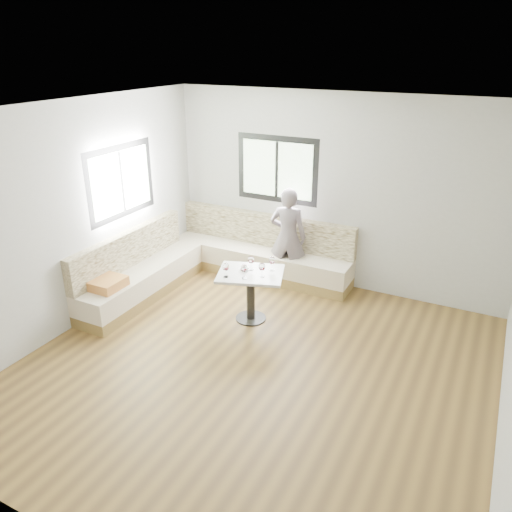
{
  "coord_description": "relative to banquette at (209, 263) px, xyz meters",
  "views": [
    {
      "loc": [
        2.14,
        -4.14,
        3.39
      ],
      "look_at": [
        -0.52,
        1.06,
        0.88
      ],
      "focal_mm": 35.0,
      "sensor_mm": 36.0,
      "label": 1
    }
  ],
  "objects": [
    {
      "name": "wine_glass_a",
      "position": [
        0.83,
        -0.91,
        0.48
      ],
      "size": [
        0.08,
        0.08,
        0.19
      ],
      "color": "white",
      "rests_on": "table"
    },
    {
      "name": "banquette",
      "position": [
        0.0,
        0.0,
        0.0
      ],
      "size": [
        2.9,
        2.8,
        0.95
      ],
      "color": "olive",
      "rests_on": "ground"
    },
    {
      "name": "wine_glass_e",
      "position": [
        1.26,
        -0.47,
        0.48
      ],
      "size": [
        0.08,
        0.08,
        0.19
      ],
      "color": "white",
      "rests_on": "table"
    },
    {
      "name": "person",
      "position": [
        1.03,
        0.57,
        0.41
      ],
      "size": [
        0.6,
        0.44,
        1.49
      ],
      "primitive_type": "imported",
      "rotation": [
        0.0,
        0.0,
        3.31
      ],
      "color": "slate",
      "rests_on": "ground"
    },
    {
      "name": "wine_glass_b",
      "position": [
        1.05,
        -0.84,
        0.48
      ],
      "size": [
        0.08,
        0.08,
        0.19
      ],
      "color": "white",
      "rests_on": "table"
    },
    {
      "name": "room",
      "position": [
        1.51,
        -1.54,
        1.08
      ],
      "size": [
        5.01,
        5.01,
        2.81
      ],
      "color": "brown",
      "rests_on": "ground"
    },
    {
      "name": "wine_glass_c",
      "position": [
        1.23,
        -0.7,
        0.48
      ],
      "size": [
        0.08,
        0.08,
        0.19
      ],
      "color": "white",
      "rests_on": "table"
    },
    {
      "name": "wine_glass_d",
      "position": [
        1.01,
        -0.57,
        0.48
      ],
      "size": [
        0.08,
        0.08,
        0.19
      ],
      "color": "white",
      "rests_on": "table"
    },
    {
      "name": "table",
      "position": [
        1.05,
        -0.66,
        0.18
      ],
      "size": [
        0.99,
        0.88,
        0.68
      ],
      "rotation": [
        0.0,
        0.0,
        0.34
      ],
      "color": "black",
      "rests_on": "ground"
    },
    {
      "name": "olive_ramekin",
      "position": [
        0.93,
        -0.62,
        0.37
      ],
      "size": [
        0.11,
        0.11,
        0.04
      ],
      "color": "white",
      "rests_on": "table"
    }
  ]
}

